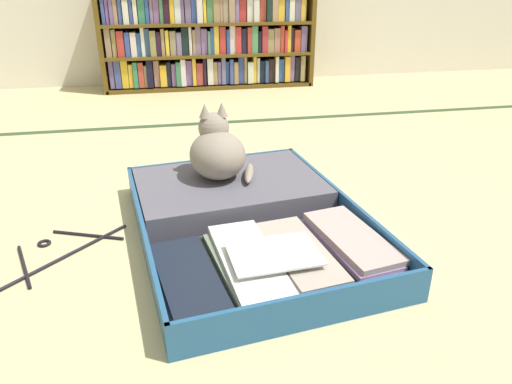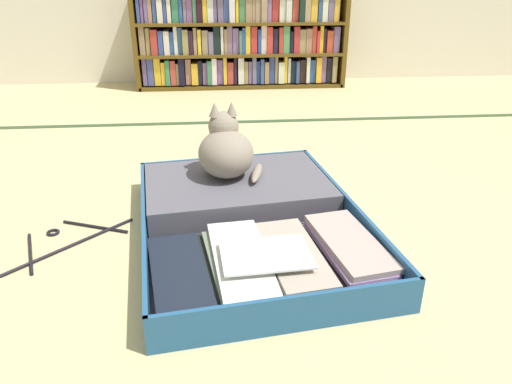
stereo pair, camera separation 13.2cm
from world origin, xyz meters
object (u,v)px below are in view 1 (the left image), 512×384
at_px(open_suitcase, 245,216).
at_px(clothes_hanger, 60,251).
at_px(bookshelf, 208,39).
at_px(black_cat, 217,151).

xyz_separation_m(open_suitcase, clothes_hanger, (-0.58, -0.05, -0.04)).
xyz_separation_m(bookshelf, black_cat, (-0.16, -1.91, -0.13)).
distance_m(open_suitcase, clothes_hanger, 0.58).
relative_size(open_suitcase, clothes_hanger, 3.11).
xyz_separation_m(bookshelf, open_suitcase, (-0.10, -2.12, -0.28)).
bearing_deg(clothes_hanger, open_suitcase, 4.50).
distance_m(bookshelf, open_suitcase, 2.14).
relative_size(bookshelf, clothes_hanger, 4.55).
bearing_deg(black_cat, open_suitcase, -73.76).
bearing_deg(black_cat, bookshelf, 85.16).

